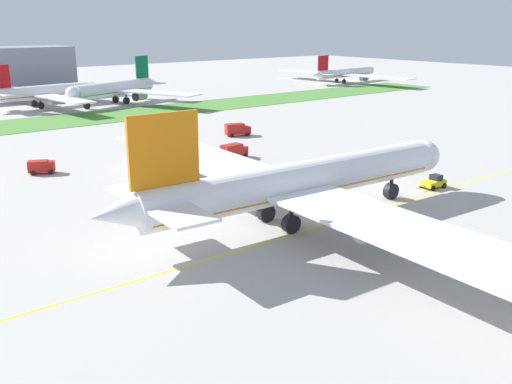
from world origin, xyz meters
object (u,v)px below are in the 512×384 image
at_px(service_truck_baggage_loader, 41,166).
at_px(parked_airliner_far_outer, 344,73).
at_px(airliner_foreground, 296,183).
at_px(service_truck_catering_van, 234,151).
at_px(ground_crew_wingwalker_port, 388,189).
at_px(pushback_tug, 434,182).
at_px(parked_airliner_far_centre, 42,93).
at_px(parked_airliner_far_right, 116,89).
at_px(service_truck_fuel_bowser, 237,129).

height_order(service_truck_baggage_loader, parked_airliner_far_outer, parked_airliner_far_outer).
bearing_deg(service_truck_baggage_loader, airliner_foreground, -69.25).
relative_size(service_truck_baggage_loader, service_truck_catering_van, 0.85).
relative_size(ground_crew_wingwalker_port, parked_airliner_far_outer, 0.02).
height_order(pushback_tug, parked_airliner_far_outer, parked_airliner_far_outer).
bearing_deg(pushback_tug, airliner_foreground, 176.94).
relative_size(parked_airliner_far_centre, parked_airliner_far_right, 0.96).
bearing_deg(parked_airliner_far_outer, airliner_foreground, -138.76).
bearing_deg(parked_airliner_far_right, ground_crew_wingwalker_port, -95.61).
bearing_deg(parked_airliner_far_right, airliner_foreground, -104.62).
bearing_deg(ground_crew_wingwalker_port, airliner_foreground, -178.53).
xyz_separation_m(service_truck_fuel_bowser, parked_airliner_far_centre, (-20.87, 79.54, 3.24)).
xyz_separation_m(parked_airliner_far_centre, parked_airliner_far_right, (22.51, -7.76, 0.39)).
bearing_deg(pushback_tug, service_truck_catering_van, 109.26).
height_order(service_truck_baggage_loader, parked_airliner_far_centre, parked_airliner_far_centre).
xyz_separation_m(airliner_foreground, service_truck_baggage_loader, (-18.73, 49.44, -4.47)).
xyz_separation_m(pushback_tug, parked_airliner_far_centre, (-19.44, 137.50, 3.87)).
relative_size(pushback_tug, service_truck_fuel_bowser, 0.92).
relative_size(pushback_tug, service_truck_catering_van, 1.00).
xyz_separation_m(service_truck_baggage_loader, parked_airliner_far_right, (52.15, 78.68, 3.88)).
bearing_deg(airliner_foreground, service_truck_fuel_bowser, 60.57).
bearing_deg(parked_airliner_far_centre, parked_airliner_far_outer, -2.76).
xyz_separation_m(service_truck_baggage_loader, service_truck_catering_van, (35.47, -12.13, 0.22)).
height_order(parked_airliner_far_centre, parked_airliner_far_right, parked_airliner_far_right).
xyz_separation_m(service_truck_catering_van, parked_airliner_far_centre, (-5.83, 98.57, 3.28)).
relative_size(service_truck_fuel_bowser, parked_airliner_far_right, 0.10).
bearing_deg(airliner_foreground, parked_airliner_far_outer, 41.24).
xyz_separation_m(ground_crew_wingwalker_port, parked_airliner_far_centre, (-9.98, 135.34, 3.87)).
bearing_deg(parked_airliner_far_outer, service_truck_catering_van, -144.87).
distance_m(ground_crew_wingwalker_port, parked_airliner_far_centre, 135.77).
distance_m(airliner_foreground, service_truck_baggage_loader, 53.06).
relative_size(parked_airliner_far_centre, parked_airliner_far_outer, 0.85).
xyz_separation_m(service_truck_catering_van, parked_airliner_far_right, (16.68, 90.81, 3.67)).
bearing_deg(parked_airliner_far_centre, parked_airliner_far_right, -19.01).
relative_size(airliner_foreground, service_truck_fuel_bowser, 14.28).
bearing_deg(pushback_tug, ground_crew_wingwalker_port, 167.14).
distance_m(airliner_foreground, parked_airliner_far_centre, 136.32).
distance_m(ground_crew_wingwalker_port, service_truck_baggage_loader, 62.94).
bearing_deg(ground_crew_wingwalker_port, parked_airliner_far_centre, 94.22).
relative_size(ground_crew_wingwalker_port, service_truck_fuel_bowser, 0.25).
height_order(airliner_foreground, service_truck_fuel_bowser, airliner_foreground).
bearing_deg(parked_airliner_far_centre, ground_crew_wingwalker_port, -85.78).
xyz_separation_m(airliner_foreground, ground_crew_wingwalker_port, (20.89, 0.54, -4.85)).
bearing_deg(parked_airliner_far_centre, service_truck_catering_van, -86.61).
height_order(airliner_foreground, parked_airliner_far_outer, airliner_foreground).
xyz_separation_m(airliner_foreground, service_truck_catering_van, (16.74, 37.32, -4.26)).
xyz_separation_m(airliner_foreground, pushback_tug, (30.35, -1.62, -4.85)).
xyz_separation_m(pushback_tug, service_truck_fuel_bowser, (1.43, 57.96, 0.63)).
relative_size(airliner_foreground, parked_airliner_far_right, 1.47).
height_order(service_truck_fuel_bowser, parked_airliner_far_centre, parked_airliner_far_centre).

